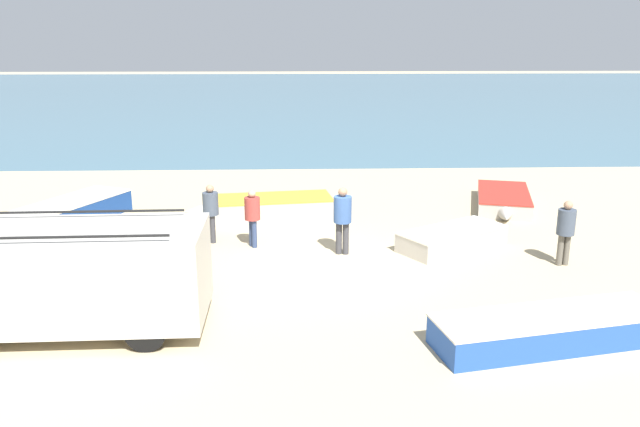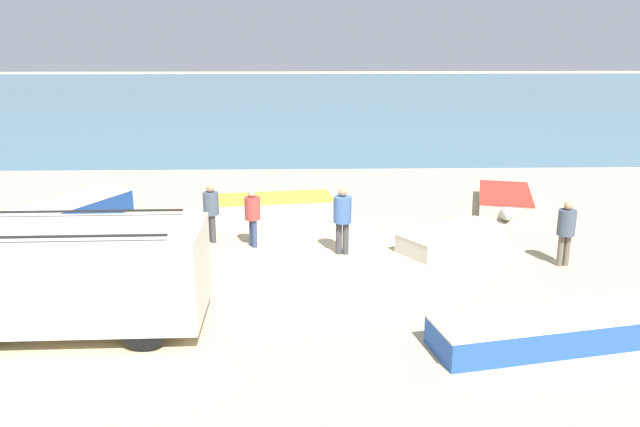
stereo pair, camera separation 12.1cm
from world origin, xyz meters
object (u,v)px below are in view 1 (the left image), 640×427
(parked_van, at_px, (66,275))
(fisherman_1, at_px, (252,213))
(fishing_rowboat_1, at_px, (455,238))
(fisherman_3, at_px, (343,215))
(fishing_rowboat_3, at_px, (68,213))
(fishing_rowboat_4, at_px, (266,208))
(fishing_rowboat_0, at_px, (503,200))
(fishing_rowboat_2, at_px, (560,328))
(fisherman_0, at_px, (211,208))
(fisherman_2, at_px, (566,227))

(parked_van, relative_size, fisherman_1, 3.36)
(fishing_rowboat_1, xyz_separation_m, fisherman_3, (-3.12, -0.44, 0.81))
(fishing_rowboat_3, height_order, fishing_rowboat_4, fishing_rowboat_3)
(fishing_rowboat_0, distance_m, fishing_rowboat_2, 9.92)
(fishing_rowboat_4, relative_size, fisherman_0, 2.89)
(fisherman_0, relative_size, fisherman_3, 0.91)
(fisherman_0, bearing_deg, fishing_rowboat_2, 111.05)
(fishing_rowboat_1, xyz_separation_m, fisherman_2, (2.35, -1.48, 0.73))
(parked_van, distance_m, fishing_rowboat_2, 9.38)
(fisherman_1, bearing_deg, fishing_rowboat_3, 127.17)
(fishing_rowboat_4, distance_m, fisherman_0, 2.86)
(fishing_rowboat_3, bearing_deg, fisherman_3, 93.84)
(fishing_rowboat_0, xyz_separation_m, fishing_rowboat_2, (-2.07, -9.70, 0.03))
(fisherman_0, distance_m, fisherman_2, 9.30)
(fishing_rowboat_0, relative_size, fisherman_0, 2.71)
(fishing_rowboat_2, distance_m, fishing_rowboat_4, 10.50)
(fishing_rowboat_0, bearing_deg, fishing_rowboat_3, -68.56)
(fisherman_2, bearing_deg, fisherman_1, 72.42)
(fishing_rowboat_0, distance_m, fisherman_0, 9.97)
(fishing_rowboat_4, bearing_deg, fishing_rowboat_1, 141.87)
(fishing_rowboat_0, xyz_separation_m, fisherman_3, (-5.77, -4.54, 0.82))
(fisherman_0, bearing_deg, fisherman_1, 130.98)
(fishing_rowboat_3, xyz_separation_m, fisherman_3, (8.24, -3.12, 0.73))
(fishing_rowboat_4, height_order, fisherman_2, fisherman_2)
(fisherman_0, height_order, fisherman_3, fisherman_3)
(fishing_rowboat_1, relative_size, fisherman_0, 2.19)
(fishing_rowboat_4, height_order, fisherman_0, fisherman_0)
(fisherman_3, bearing_deg, fishing_rowboat_3, -101.91)
(fisherman_1, bearing_deg, fishing_rowboat_1, -32.70)
(fishing_rowboat_2, distance_m, fisherman_3, 6.39)
(fishing_rowboat_3, distance_m, fisherman_2, 14.34)
(fishing_rowboat_2, height_order, fishing_rowboat_4, fishing_rowboat_4)
(fishing_rowboat_1, bearing_deg, fisherman_3, 155.77)
(fishing_rowboat_3, xyz_separation_m, fisherman_1, (5.85, -2.44, 0.61))
(fishing_rowboat_2, xyz_separation_m, fisherman_2, (1.77, 4.11, 0.70))
(fisherman_2, bearing_deg, fishing_rowboat_1, 52.52)
(parked_van, xyz_separation_m, fisherman_3, (5.60, 4.26, -0.06))
(parked_van, height_order, fishing_rowboat_4, parked_van)
(fisherman_0, xyz_separation_m, fisherman_2, (9.04, -2.18, 0.01))
(fisherman_1, height_order, fisherman_3, fisherman_3)
(fisherman_2, relative_size, fisherman_3, 0.92)
(fishing_rowboat_1, height_order, fishing_rowboat_2, fishing_rowboat_2)
(fishing_rowboat_3, bearing_deg, fishing_rowboat_0, 120.39)
(fishing_rowboat_0, bearing_deg, fishing_rowboat_4, -67.19)
(fisherman_1, distance_m, fisherman_3, 2.49)
(fishing_rowboat_4, bearing_deg, fisherman_3, 113.81)
(parked_van, xyz_separation_m, fisherman_2, (11.07, 3.22, -0.14))
(fishing_rowboat_0, distance_m, fisherman_2, 5.65)
(fishing_rowboat_0, height_order, fishing_rowboat_3, fishing_rowboat_3)
(fishing_rowboat_1, distance_m, fisherman_3, 3.25)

